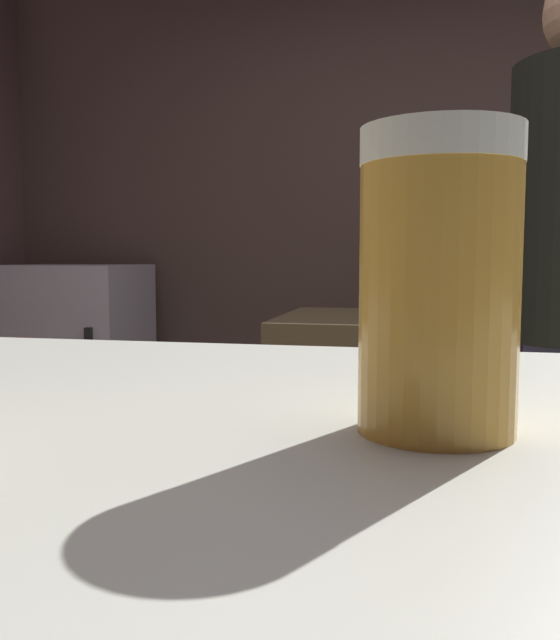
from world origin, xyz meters
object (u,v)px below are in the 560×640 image
mixing_bowl (461,306)px  pint_glass_far (438,283)px  bottle_vinegar (511,217)px  mini_fridge (76,368)px  bottle_olive_oil (492,208)px  bottle_soy (493,210)px

mixing_bowl → pint_glass_far: size_ratio=1.40×
pint_glass_far → bottle_vinegar: bottle_vinegar is taller
mini_fridge → bottle_vinegar: size_ratio=6.24×
mixing_bowl → bottle_olive_oil: size_ratio=0.72×
mixing_bowl → bottle_soy: bottle_soy is taller
mini_fridge → bottle_vinegar: 2.27m
bottle_vinegar → bottle_olive_oil: 0.11m
mixing_bowl → bottle_soy: 1.20m
mixing_bowl → pint_glass_far: 1.86m
bottle_soy → bottle_olive_oil: bearing=-98.0°
bottle_olive_oil → mixing_bowl: bearing=-99.6°
pint_glass_far → bottle_soy: bottle_soy is taller
bottle_olive_oil → mini_fridge: bearing=-177.7°
pint_glass_far → bottle_olive_oil: bearing=84.5°
mini_fridge → bottle_soy: bottle_soy is taller
bottle_olive_oil → bottle_vinegar: bearing=32.1°
mixing_bowl → bottle_olive_oil: 1.12m
mini_fridge → bottle_vinegar: (2.13, 0.14, 0.75)m
bottle_soy → mixing_bowl: bearing=-99.5°
bottle_soy → bottle_vinegar: 0.09m
mini_fridge → pint_glass_far: bearing=-57.9°
mixing_bowl → bottle_soy: bearing=80.5°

